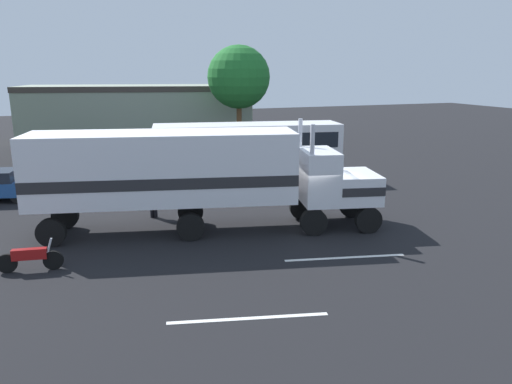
% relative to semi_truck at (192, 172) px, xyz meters
% --- Properties ---
extents(ground_plane, '(120.00, 120.00, 0.00)m').
position_rel_semi_truck_xyz_m(ground_plane, '(5.13, -1.29, -2.52)').
color(ground_plane, black).
extents(lane_stripe_near, '(4.33, 1.11, 0.01)m').
position_rel_semi_truck_xyz_m(lane_stripe_near, '(4.40, -4.79, -2.52)').
color(lane_stripe_near, silver).
rests_on(lane_stripe_near, ground_plane).
extents(lane_stripe_mid, '(4.32, 1.17, 0.01)m').
position_rel_semi_truck_xyz_m(lane_stripe_mid, '(-0.31, -7.74, -2.52)').
color(lane_stripe_mid, silver).
rests_on(lane_stripe_mid, ground_plane).
extents(semi_truck, '(14.35, 5.67, 4.50)m').
position_rel_semi_truck_xyz_m(semi_truck, '(0.00, 0.00, 0.00)').
color(semi_truck, white).
rests_on(semi_truck, ground_plane).
extents(person_bystander, '(0.40, 0.48, 1.63)m').
position_rel_semi_truck_xyz_m(person_bystander, '(-1.23, 2.54, -1.63)').
color(person_bystander, black).
rests_on(person_bystander, ground_plane).
extents(parked_bus, '(11.28, 4.49, 3.40)m').
position_rel_semi_truck_xyz_m(parked_bus, '(5.30, 8.26, -0.46)').
color(parked_bus, silver).
rests_on(parked_bus, ground_plane).
extents(motorcycle, '(2.10, 0.42, 1.12)m').
position_rel_semi_truck_xyz_m(motorcycle, '(-6.05, -2.18, -2.04)').
color(motorcycle, black).
rests_on(motorcycle, ground_plane).
extents(tree_center, '(5.20, 5.20, 8.47)m').
position_rel_semi_truck_xyz_m(tree_center, '(8.84, 20.50, 3.32)').
color(tree_center, brown).
rests_on(tree_center, ground_plane).
extents(building_backdrop, '(21.80, 10.62, 5.03)m').
position_rel_semi_truck_xyz_m(building_backdrop, '(1.56, 28.57, 0.20)').
color(building_backdrop, gray).
rests_on(building_backdrop, ground_plane).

